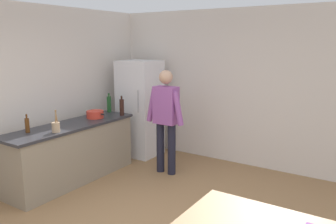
{
  "coord_description": "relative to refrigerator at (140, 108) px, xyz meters",
  "views": [
    {
      "loc": [
        2.0,
        -2.61,
        2.13
      ],
      "look_at": [
        -0.62,
        1.4,
        1.14
      ],
      "focal_mm": 36.37,
      "sensor_mm": 36.0,
      "label": 1
    }
  ],
  "objects": [
    {
      "name": "refrigerator",
      "position": [
        0.0,
        0.0,
        0.0
      ],
      "size": [
        0.7,
        0.67,
        1.8
      ],
      "color": "white",
      "rests_on": "ground_plane"
    },
    {
      "name": "bottle_beer_brown",
      "position": [
        -0.22,
        -2.25,
        0.11
      ],
      "size": [
        0.06,
        0.06,
        0.26
      ],
      "color": "#5B3314",
      "rests_on": "kitchen_counter"
    },
    {
      "name": "cooking_pot",
      "position": [
        -0.11,
        -1.07,
        0.06
      ],
      "size": [
        0.4,
        0.28,
        0.12
      ],
      "color": "red",
      "rests_on": "kitchen_counter"
    },
    {
      "name": "wall_left",
      "position": [
        -0.7,
        -2.2,
        0.45
      ],
      "size": [
        0.12,
        5.6,
        2.7
      ],
      "primitive_type": "cube",
      "color": "silver",
      "rests_on": "ground_plane"
    },
    {
      "name": "bottle_wine_dark",
      "position": [
        0.13,
        -0.68,
        0.15
      ],
      "size": [
        0.08,
        0.08,
        0.34
      ],
      "color": "black",
      "rests_on": "kitchen_counter"
    },
    {
      "name": "utensil_jar",
      "position": [
        0.09,
        -2.03,
        0.08
      ],
      "size": [
        0.11,
        0.11,
        0.32
      ],
      "color": "tan",
      "rests_on": "kitchen_counter"
    },
    {
      "name": "person",
      "position": [
        0.95,
        -0.55,
        0.08
      ],
      "size": [
        0.7,
        0.22,
        1.7
      ],
      "color": "#1E1E2D",
      "rests_on": "ground_plane"
    },
    {
      "name": "kitchen_counter",
      "position": [
        -0.1,
        -1.6,
        -0.45
      ],
      "size": [
        0.64,
        2.2,
        0.9
      ],
      "color": "gray",
      "rests_on": "ground_plane"
    },
    {
      "name": "bottle_wine_green",
      "position": [
        -0.25,
        -0.58,
        0.15
      ],
      "size": [
        0.08,
        0.08,
        0.34
      ],
      "color": "#1E5123",
      "rests_on": "kitchen_counter"
    },
    {
      "name": "wall_back",
      "position": [
        1.9,
        0.6,
        0.45
      ],
      "size": [
        6.4,
        0.12,
        2.7
      ],
      "primitive_type": "cube",
      "color": "silver",
      "rests_on": "ground_plane"
    }
  ]
}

